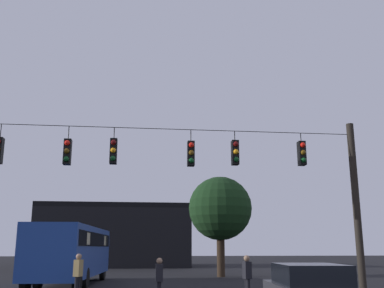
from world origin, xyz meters
TOP-DOWN VIEW (x-y plane):
  - ground_plane at (0.00, 24.50)m, footprint 168.00×168.00m
  - overhead_signal_span at (0.01, 11.69)m, footprint 16.00×0.44m
  - city_bus at (-3.95, 20.35)m, footprint 3.15×11.13m
  - pedestrian_crossing_left at (-2.77, 13.63)m, footprint 0.35×0.42m
  - pedestrian_crossing_center at (3.53, 11.92)m, footprint 0.29×0.39m
  - pedestrian_crossing_right at (0.28, 11.50)m, footprint 0.24×0.36m
  - corner_building at (-2.97, 45.99)m, footprint 15.51×11.78m
  - tree_left_silhouette at (5.20, 26.45)m, footprint 4.44×4.44m

SIDE VIEW (x-z plane):
  - ground_plane at x=0.00m, z-range 0.00..0.00m
  - pedestrian_crossing_right at x=0.28m, z-range 0.10..1.68m
  - pedestrian_crossing_center at x=3.53m, z-range 0.11..1.77m
  - pedestrian_crossing_left at x=-2.77m, z-range 0.12..1.83m
  - city_bus at x=-3.95m, z-range 0.37..3.37m
  - corner_building at x=-2.97m, z-range 0.00..6.37m
  - overhead_signal_span at x=0.01m, z-range 0.76..7.56m
  - tree_left_silhouette at x=5.20m, z-range 1.19..8.06m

